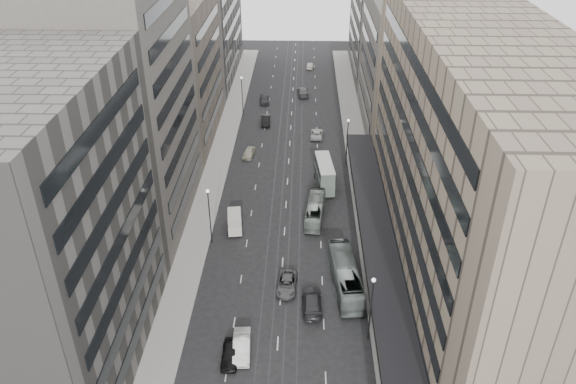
# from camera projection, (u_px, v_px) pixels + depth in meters

# --- Properties ---
(ground) EXTENTS (220.00, 220.00, 0.00)m
(ground) POSITION_uv_depth(u_px,v_px,m) (280.00, 305.00, 65.09)
(ground) COLOR black
(ground) RESTS_ON ground
(sidewalk_right) EXTENTS (4.00, 125.00, 0.15)m
(sidewalk_right) POSITION_uv_depth(u_px,v_px,m) (358.00, 158.00, 96.95)
(sidewalk_right) COLOR gray
(sidewalk_right) RESTS_ON ground
(sidewalk_left) EXTENTS (4.00, 125.00, 0.15)m
(sidewalk_left) POSITION_uv_depth(u_px,v_px,m) (220.00, 156.00, 97.55)
(sidewalk_left) COLOR gray
(sidewalk_left) RESTS_ON ground
(department_store) EXTENTS (19.20, 60.00, 30.00)m
(department_store) POSITION_uv_depth(u_px,v_px,m) (470.00, 161.00, 63.77)
(department_store) COLOR #756455
(department_store) RESTS_ON ground
(building_right_mid) EXTENTS (15.00, 28.00, 24.00)m
(building_right_mid) POSITION_uv_depth(u_px,v_px,m) (408.00, 65.00, 103.06)
(building_right_mid) COLOR #544E49
(building_right_mid) RESTS_ON ground
(building_right_far) EXTENTS (15.00, 32.00, 28.00)m
(building_right_far) POSITION_uv_depth(u_px,v_px,m) (389.00, 14.00, 127.80)
(building_right_far) COLOR #5F5B56
(building_right_far) RESTS_ON ground
(building_left_a) EXTENTS (15.00, 28.00, 30.00)m
(building_left_a) POSITION_uv_depth(u_px,v_px,m) (40.00, 236.00, 51.08)
(building_left_a) COLOR #5F5B56
(building_left_a) RESTS_ON ground
(building_left_b) EXTENTS (15.00, 26.00, 34.00)m
(building_left_b) POSITION_uv_depth(u_px,v_px,m) (121.00, 104.00, 73.24)
(building_left_b) COLOR #544E49
(building_left_b) RESTS_ON ground
(building_left_c) EXTENTS (15.00, 28.00, 25.00)m
(building_left_c) POSITION_uv_depth(u_px,v_px,m) (168.00, 70.00, 98.73)
(building_left_c) COLOR #6D5E55
(building_left_c) RESTS_ON ground
(building_left_d) EXTENTS (15.00, 38.00, 28.00)m
(building_left_d) POSITION_uv_depth(u_px,v_px,m) (199.00, 16.00, 126.30)
(building_left_d) COLOR #5F5B56
(building_left_d) RESTS_ON ground
(lamp_right_near) EXTENTS (0.44, 0.44, 8.32)m
(lamp_right_near) POSITION_uv_depth(u_px,v_px,m) (371.00, 302.00, 57.89)
(lamp_right_near) COLOR #262628
(lamp_right_near) RESTS_ON ground
(lamp_right_far) EXTENTS (0.44, 0.44, 8.32)m
(lamp_right_far) POSITION_uv_depth(u_px,v_px,m) (347.00, 137.00, 92.24)
(lamp_right_far) COLOR #262628
(lamp_right_far) RESTS_ON ground
(lamp_left_near) EXTENTS (0.44, 0.44, 8.32)m
(lamp_left_near) POSITION_uv_depth(u_px,v_px,m) (209.00, 210.00, 72.97)
(lamp_left_near) COLOR #262628
(lamp_left_near) RESTS_ON ground
(lamp_left_far) EXTENTS (0.44, 0.44, 8.32)m
(lamp_left_far) POSITION_uv_depth(u_px,v_px,m) (242.00, 92.00, 109.90)
(lamp_left_far) COLOR #262628
(lamp_left_far) RESTS_ON ground
(bus_near) EXTENTS (4.01, 12.07, 3.30)m
(bus_near) POSITION_uv_depth(u_px,v_px,m) (345.00, 276.00, 67.08)
(bus_near) COLOR slate
(bus_near) RESTS_ON ground
(bus_far) EXTENTS (3.17, 9.67, 2.64)m
(bus_far) POSITION_uv_depth(u_px,v_px,m) (315.00, 210.00, 80.23)
(bus_far) COLOR gray
(bus_far) RESTS_ON ground
(double_decker) EXTENTS (3.17, 8.19, 4.37)m
(double_decker) POSITION_uv_depth(u_px,v_px,m) (324.00, 174.00, 87.32)
(double_decker) COLOR slate
(double_decker) RESTS_ON ground
(panel_van) EXTENTS (2.47, 4.33, 2.60)m
(panel_van) POSITION_uv_depth(u_px,v_px,m) (235.00, 222.00, 77.47)
(panel_van) COLOR silver
(panel_van) RESTS_ON ground
(sedan_0) EXTENTS (1.86, 4.36, 1.47)m
(sedan_0) POSITION_uv_depth(u_px,v_px,m) (230.00, 354.00, 57.66)
(sedan_0) COLOR black
(sedan_0) RESTS_ON ground
(sedan_1) EXTENTS (2.09, 5.15, 1.66)m
(sedan_1) POSITION_uv_depth(u_px,v_px,m) (242.00, 346.00, 58.48)
(sedan_1) COLOR silver
(sedan_1) RESTS_ON ground
(sedan_2) EXTENTS (2.61, 5.14, 1.39)m
(sedan_2) POSITION_uv_depth(u_px,v_px,m) (287.00, 284.00, 67.26)
(sedan_2) COLOR #4E4E51
(sedan_2) RESTS_ON ground
(sedan_3) EXTENTS (2.45, 5.76, 1.66)m
(sedan_3) POSITION_uv_depth(u_px,v_px,m) (312.00, 302.00, 64.35)
(sedan_3) COLOR #2A2A2D
(sedan_3) RESTS_ON ground
(sedan_4) EXTENTS (2.27, 4.47, 1.46)m
(sedan_4) POSITION_uv_depth(u_px,v_px,m) (249.00, 153.00, 97.20)
(sedan_4) COLOR #A8A48B
(sedan_4) RESTS_ON ground
(sedan_5) EXTENTS (2.00, 4.98, 1.61)m
(sedan_5) POSITION_uv_depth(u_px,v_px,m) (266.00, 120.00, 108.99)
(sedan_5) COLOR black
(sedan_5) RESTS_ON ground
(sedan_6) EXTENTS (2.56, 4.98, 1.35)m
(sedan_6) POSITION_uv_depth(u_px,v_px,m) (317.00, 134.00, 103.99)
(sedan_6) COLOR #B8B8B4
(sedan_6) RESTS_ON ground
(sedan_7) EXTENTS (2.97, 5.92, 1.65)m
(sedan_7) POSITION_uv_depth(u_px,v_px,m) (303.00, 92.00, 122.34)
(sedan_7) COLOR #4D4D4F
(sedan_7) RESTS_ON ground
(sedan_8) EXTENTS (2.22, 4.93, 1.65)m
(sedan_8) POSITION_uv_depth(u_px,v_px,m) (264.00, 99.00, 118.56)
(sedan_8) COLOR #29292C
(sedan_8) RESTS_ON ground
(sedan_9) EXTENTS (1.80, 4.13, 1.32)m
(sedan_9) POSITION_uv_depth(u_px,v_px,m) (310.00, 66.00, 138.09)
(sedan_9) COLOR gray
(sedan_9) RESTS_ON ground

